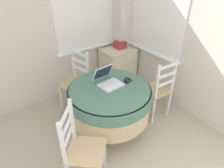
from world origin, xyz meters
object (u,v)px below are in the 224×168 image
dining_chair_near_right_window (157,91)px  dining_chair_camera_near (82,150)px  laptop (108,80)px  round_dining_table (110,100)px  corner_cabinet (118,66)px  storage_box (120,45)px  computer_mouse (127,81)px  dining_chair_near_back_window (76,82)px  cell_phone (128,79)px

dining_chair_near_right_window → dining_chair_camera_near: 1.48m
laptop → dining_chair_camera_near: (-0.72, -0.54, -0.32)m
round_dining_table → corner_cabinet: round_dining_table is taller
round_dining_table → storage_box: bearing=46.4°
round_dining_table → dining_chair_near_right_window: size_ratio=1.12×
laptop → corner_cabinet: size_ratio=0.50×
computer_mouse → corner_cabinet: bearing=57.5°
dining_chair_near_back_window → round_dining_table: bearing=-83.3°
corner_cabinet → cell_phone: bearing=-120.8°
round_dining_table → corner_cabinet: 1.37m
dining_chair_camera_near → corner_cabinet: (1.59, 1.44, -0.10)m
dining_chair_near_right_window → corner_cabinet: size_ratio=1.36×
round_dining_table → dining_chair_near_back_window: 0.80m
dining_chair_camera_near → corner_cabinet: size_ratio=1.36×
cell_phone → storage_box: size_ratio=0.65×
storage_box → corner_cabinet: bearing=-162.8°
dining_chair_camera_near → laptop: bearing=36.9°
dining_chair_near_back_window → corner_cabinet: (1.01, 0.21, -0.10)m
laptop → dining_chair_camera_near: dining_chair_camera_near is taller
cell_phone → storage_box: 1.20m
corner_cabinet → storage_box: 0.43m
laptop → storage_box: size_ratio=1.90×
computer_mouse → corner_cabinet: 1.28m
laptop → cell_phone: size_ratio=2.93×
cell_phone → dining_chair_camera_near: dining_chair_camera_near is taller
round_dining_table → dining_chair_camera_near: 0.81m
computer_mouse → dining_chair_near_back_window: (-0.36, 0.81, -0.30)m
cell_phone → laptop: bearing=163.0°
laptop → storage_box: bearing=44.8°
computer_mouse → cell_phone: 0.08m
computer_mouse → storage_box: bearing=55.9°
laptop → cell_phone: (0.28, -0.09, -0.04)m
dining_chair_near_back_window → corner_cabinet: size_ratio=1.36×
dining_chair_near_back_window → storage_box: bearing=12.2°
dining_chair_camera_near → storage_box: size_ratio=5.20×
dining_chair_near_back_window → dining_chair_camera_near: 1.36m
laptop → computer_mouse: 0.25m
cell_phone → dining_chair_near_back_window: dining_chair_near_back_window is taller
dining_chair_camera_near → round_dining_table: bearing=33.2°
corner_cabinet → storage_box: storage_box is taller
computer_mouse → dining_chair_near_back_window: size_ratio=0.10×
dining_chair_near_right_window → dining_chair_camera_near: size_ratio=1.00×
cell_phone → storage_box: storage_box is taller
round_dining_table → laptop: 0.26m
computer_mouse → cell_phone: (0.06, 0.04, -0.02)m
dining_chair_near_right_window → dining_chair_camera_near: bearing=-168.5°
laptop → cell_phone: laptop is taller
cell_phone → storage_box: (0.65, 1.01, 0.04)m
laptop → dining_chair_camera_near: 0.95m
round_dining_table → dining_chair_camera_near: dining_chair_camera_near is taller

